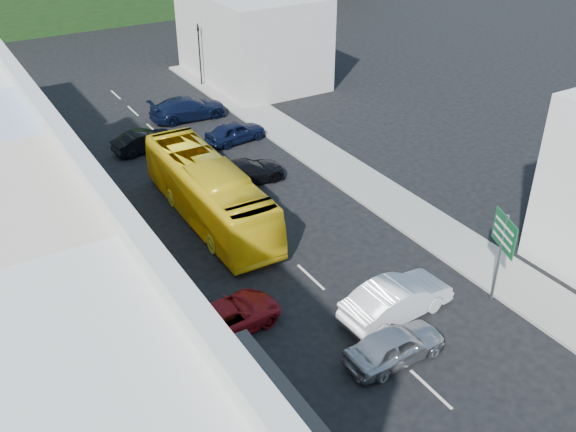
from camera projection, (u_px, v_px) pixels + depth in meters
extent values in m
plane|color=black|center=(364.00, 327.00, 26.04)|extent=(120.00, 120.00, 0.00)
cube|color=gray|center=(107.00, 260.00, 30.07)|extent=(3.00, 52.00, 0.15)
cube|color=gray|center=(364.00, 183.00, 36.72)|extent=(3.00, 52.00, 0.15)
cube|color=beige|center=(4.00, 309.00, 20.69)|extent=(7.00, 8.00, 8.00)
cube|color=#A22014|center=(130.00, 293.00, 22.99)|extent=(1.30, 6.80, 0.08)
cube|color=#195926|center=(78.00, 210.00, 28.16)|extent=(1.30, 5.10, 0.08)
cube|color=#540C14|center=(43.00, 156.00, 32.96)|extent=(1.30, 5.95, 0.08)
cube|color=#B7B2A8|center=(252.00, 36.00, 51.32)|extent=(8.00, 12.00, 7.00)
imported|color=yellow|center=(209.00, 192.00, 32.72)|extent=(2.69, 11.64, 3.10)
imported|color=#A9AAAE|center=(395.00, 345.00, 24.07)|extent=(4.42, 1.84, 1.40)
imported|color=silver|center=(397.00, 301.00, 26.34)|extent=(4.51, 2.10, 1.40)
imported|color=maroon|center=(228.00, 315.00, 25.57)|extent=(4.79, 2.42, 1.40)
imported|color=black|center=(244.00, 172.00, 36.64)|extent=(4.59, 2.08, 1.40)
imported|color=black|center=(235.00, 132.00, 41.62)|extent=(4.57, 2.28, 1.40)
imported|color=black|center=(145.00, 140.00, 40.43)|extent=(4.58, 2.32, 1.40)
imported|color=black|center=(188.00, 109.00, 45.09)|extent=(4.60, 2.11, 1.40)
imported|color=black|center=(136.00, 339.00, 23.91)|extent=(0.57, 0.70, 1.70)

